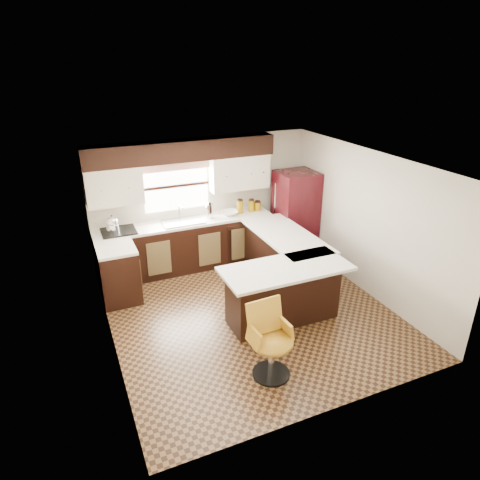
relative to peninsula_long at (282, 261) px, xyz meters
name	(u,v)px	position (x,y,z in m)	size (l,w,h in m)	color
floor	(250,313)	(-0.90, -0.62, -0.45)	(4.40, 4.40, 0.00)	#49301A
ceiling	(252,163)	(-0.90, -0.62, 1.95)	(4.40, 4.40, 0.00)	silver
wall_back	(203,200)	(-0.90, 1.58, 0.75)	(4.40, 4.40, 0.00)	beige
wall_front	(340,323)	(-0.90, -2.83, 0.75)	(4.40, 4.40, 0.00)	beige
wall_left	(104,270)	(-3.00, -0.62, 0.75)	(4.40, 4.40, 0.00)	beige
wall_right	(366,223)	(1.20, -0.62, 0.75)	(4.40, 4.40, 0.00)	beige
base_cab_back	(187,246)	(-1.35, 1.28, 0.00)	(3.30, 0.60, 0.90)	black
base_cab_left	(119,275)	(-2.70, 0.62, 0.00)	(0.60, 0.70, 0.90)	black
counter_back	(185,223)	(-1.35, 1.28, 0.47)	(3.30, 0.60, 0.04)	silver
counter_left	(115,249)	(-2.70, 0.62, 0.47)	(0.60, 0.70, 0.04)	silver
soffit	(182,150)	(-1.30, 1.40, 1.77)	(3.40, 0.35, 0.36)	black
upper_cab_left	(114,186)	(-2.52, 1.40, 1.27)	(0.94, 0.35, 0.64)	beige
upper_cab_right	(239,172)	(-0.22, 1.40, 1.27)	(1.14, 0.35, 0.64)	beige
window_pane	(176,186)	(-1.40, 1.56, 1.10)	(1.20, 0.02, 0.90)	white
valance	(176,165)	(-1.40, 1.52, 1.49)	(1.30, 0.06, 0.18)	#D19B93
sink	(183,221)	(-1.40, 1.25, 0.51)	(0.75, 0.45, 0.03)	#B2B2B7
dishwasher	(241,244)	(-0.35, 0.99, -0.02)	(0.58, 0.03, 0.78)	black
cooktop	(119,231)	(-2.55, 1.25, 0.51)	(0.58, 0.50, 0.03)	black
peninsula_long	(282,261)	(0.00, 0.00, 0.00)	(0.60, 1.95, 0.90)	black
peninsula_return	(283,294)	(-0.53, -0.97, 0.00)	(1.65, 0.60, 0.90)	black
counter_pen_long	(286,236)	(0.05, 0.00, 0.47)	(0.84, 1.95, 0.04)	silver
counter_pen_return	(286,269)	(-0.55, -1.06, 0.47)	(1.89, 0.84, 0.04)	silver
refrigerator	(295,214)	(0.81, 1.00, 0.41)	(0.73, 0.71, 1.71)	#39090F
bar_chair	(272,343)	(-1.25, -2.02, 0.04)	(0.53, 0.53, 0.99)	#BC851F
kettle	(112,223)	(-2.64, 1.26, 0.67)	(0.22, 0.22, 0.30)	silver
percolator	(210,211)	(-0.87, 1.28, 0.63)	(0.14, 0.14, 0.27)	silver
mixing_bowl	(230,213)	(-0.47, 1.28, 0.53)	(0.31, 0.31, 0.08)	white
canister_large	(240,207)	(-0.25, 1.30, 0.62)	(0.13, 0.13, 0.24)	#956F0A
canister_med	(251,206)	(0.00, 1.30, 0.60)	(0.12, 0.12, 0.22)	#956F0A
canister_small	(258,206)	(0.13, 1.30, 0.58)	(0.14, 0.14, 0.16)	#956F0A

